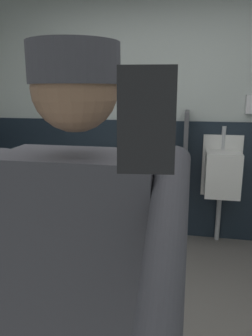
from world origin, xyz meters
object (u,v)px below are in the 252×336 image
(urinal_middle, at_px, (222,173))
(cell_phone, at_px, (146,121))
(person, at_px, (81,284))
(urinal_left, at_px, (149,169))
(soap_dispenser, at_px, (251,104))

(urinal_middle, height_order, cell_phone, cell_phone)
(urinal_middle, distance_m, person, 2.59)
(urinal_left, bearing_deg, soap_dispenser, 6.88)
(urinal_middle, distance_m, soap_dispenser, 0.73)
(cell_phone, bearing_deg, urinal_middle, 75.81)
(person, distance_m, soap_dispenser, 2.79)
(urinal_middle, bearing_deg, urinal_left, 180.00)
(urinal_middle, relative_size, cell_phone, 11.27)
(urinal_left, distance_m, cell_phone, 3.12)
(person, bearing_deg, urinal_middle, 75.54)
(person, bearing_deg, urinal_left, 92.47)
(urinal_left, relative_size, soap_dispenser, 6.89)
(urinal_middle, bearing_deg, soap_dispenser, 26.40)
(cell_phone, bearing_deg, soap_dispenser, 71.77)
(urinal_middle, height_order, person, person)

